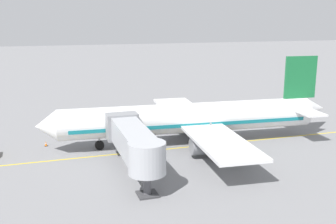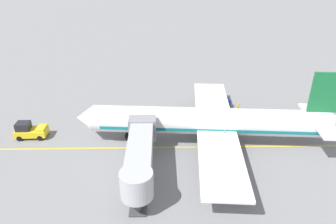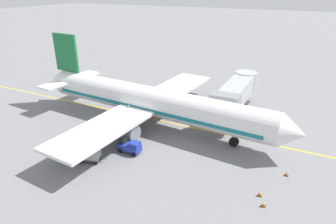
# 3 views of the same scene
# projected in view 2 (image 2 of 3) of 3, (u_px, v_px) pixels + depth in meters

# --- Properties ---
(ground_plane) EXTENTS (400.00, 400.00, 0.00)m
(ground_plane) POSITION_uv_depth(u_px,v_px,m) (207.00, 147.00, 42.99)
(ground_plane) COLOR slate
(gate_lead_in_line) EXTENTS (0.24, 80.00, 0.01)m
(gate_lead_in_line) POSITION_uv_depth(u_px,v_px,m) (207.00, 147.00, 42.99)
(gate_lead_in_line) COLOR gold
(gate_lead_in_line) RESTS_ON ground
(parked_airliner) EXTENTS (30.30, 37.35, 10.63)m
(parked_airliner) POSITION_uv_depth(u_px,v_px,m) (210.00, 122.00, 42.84)
(parked_airliner) COLOR white
(parked_airliner) RESTS_ON ground
(jet_bridge) EXTENTS (13.74, 3.50, 4.98)m
(jet_bridge) POSITION_uv_depth(u_px,v_px,m) (140.00, 154.00, 35.46)
(jet_bridge) COLOR #A8AAAF
(jet_bridge) RESTS_ON ground
(pushback_tractor) EXTENTS (2.30, 4.45, 2.40)m
(pushback_tractor) POSITION_uv_depth(u_px,v_px,m) (30.00, 131.00, 44.84)
(pushback_tractor) COLOR gold
(pushback_tractor) RESTS_ON ground
(baggage_tug_lead) EXTENTS (1.31, 2.52, 1.62)m
(baggage_tug_lead) POSITION_uv_depth(u_px,v_px,m) (193.00, 113.00, 50.47)
(baggage_tug_lead) COLOR #1E339E
(baggage_tug_lead) RESTS_ON ground
(baggage_cart_front) EXTENTS (1.93, 2.97, 1.58)m
(baggage_cart_front) POSITION_uv_depth(u_px,v_px,m) (208.00, 103.00, 53.40)
(baggage_cart_front) COLOR #4C4C51
(baggage_cart_front) RESTS_ON ground
(baggage_cart_second_in_train) EXTENTS (1.93, 2.97, 1.58)m
(baggage_cart_second_in_train) POSITION_uv_depth(u_px,v_px,m) (224.00, 103.00, 53.63)
(baggage_cart_second_in_train) COLOR #4C4C51
(baggage_cart_second_in_train) RESTS_ON ground
(ground_crew_wing_walker) EXTENTS (0.69, 0.39, 1.69)m
(ground_crew_wing_walker) POSITION_uv_depth(u_px,v_px,m) (238.00, 107.00, 52.01)
(ground_crew_wing_walker) COLOR #232328
(ground_crew_wing_walker) RESTS_ON ground
(safety_cone_nose_left) EXTENTS (0.36, 0.36, 0.59)m
(safety_cone_nose_left) POSITION_uv_depth(u_px,v_px,m) (91.00, 126.00, 47.57)
(safety_cone_nose_left) COLOR black
(safety_cone_nose_left) RESTS_ON ground
(safety_cone_nose_right) EXTENTS (0.36, 0.36, 0.59)m
(safety_cone_nose_right) POSITION_uv_depth(u_px,v_px,m) (107.00, 114.00, 51.37)
(safety_cone_nose_right) COLOR black
(safety_cone_nose_right) RESTS_ON ground
(safety_cone_wing_tip) EXTENTS (0.36, 0.36, 0.59)m
(safety_cone_wing_tip) POSITION_uv_depth(u_px,v_px,m) (105.00, 110.00, 52.46)
(safety_cone_wing_tip) COLOR black
(safety_cone_wing_tip) RESTS_ON ground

